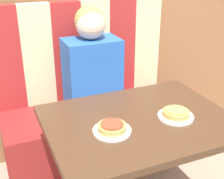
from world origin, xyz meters
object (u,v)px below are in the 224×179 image
object	(u,v)px
pizza_left	(112,127)
pizza_right	(176,113)
person	(92,63)
plate_right	(176,116)
plate_left	(112,131)

from	to	relation	value
pizza_left	pizza_right	size ratio (longest dim) A/B	1.00
person	pizza_left	size ratio (longest dim) A/B	5.33
plate_right	pizza_left	xyz separation A→B (m)	(-0.34, 0.00, 0.02)
plate_right	person	bearing A→B (deg)	102.93
plate_left	pizza_left	world-z (taller)	pizza_left
plate_left	plate_right	size ratio (longest dim) A/B	1.00
pizza_left	pizza_right	world-z (taller)	same
person	pizza_left	bearing A→B (deg)	-102.93
person	plate_left	bearing A→B (deg)	-102.93
plate_left	plate_right	distance (m)	0.34
person	plate_left	xyz separation A→B (m)	(-0.17, -0.75, -0.07)
person	plate_left	world-z (taller)	person
person	pizza_left	distance (m)	0.77
person	plate_right	world-z (taller)	person
plate_left	pizza_right	size ratio (longest dim) A/B	1.34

